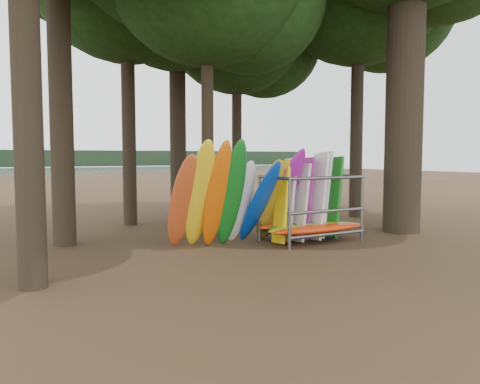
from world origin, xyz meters
TOP-DOWN VIEW (x-y plane):
  - ground at (0.00, 0.00)m, footprint 120.00×120.00m
  - lake at (0.00, 60.00)m, footprint 160.00×160.00m
  - far_shore at (0.00, 110.00)m, footprint 160.00×4.00m
  - oak_3 at (2.36, 6.95)m, footprint 7.02×7.02m
  - kayak_row at (-1.11, 0.70)m, footprint 3.91×2.00m
  - storage_rack at (1.06, 0.22)m, footprint 3.18×1.50m

SIDE VIEW (x-z plane):
  - ground at x=0.00m, z-range 0.00..0.00m
  - lake at x=0.00m, z-range 0.00..0.00m
  - storage_rack at x=1.06m, z-range -0.41..2.20m
  - kayak_row at x=-1.11m, z-range -0.20..2.84m
  - far_shore at x=0.00m, z-range 0.00..4.00m
  - oak_3 at x=2.36m, z-range 2.51..13.67m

